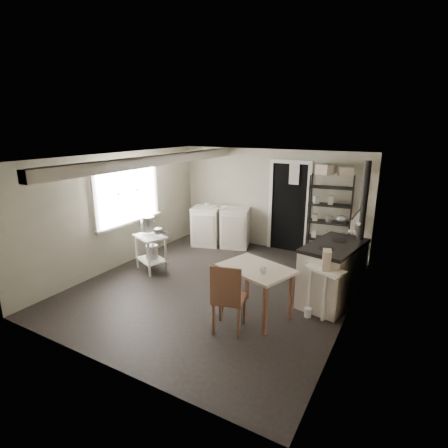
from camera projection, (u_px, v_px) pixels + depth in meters
The scene contains 31 objects.
floor at pixel (216, 286), 6.30m from camera, with size 5.00×5.00×0.00m, color black.
ceiling at pixel (215, 157), 5.68m from camera, with size 5.00×5.00×0.00m, color white.
wall_back at pixel (271, 200), 8.08m from camera, with size 4.50×0.02×2.30m, color #A3A08B.
wall_front at pixel (101, 279), 3.89m from camera, with size 4.50×0.02×2.30m, color #A3A08B.
wall_left at pixel (120, 210), 7.05m from camera, with size 0.02×5.00×2.30m, color #A3A08B.
wall_right at pixel (352, 247), 4.92m from camera, with size 0.02×5.00×2.30m, color #A3A08B.
window at pixel (127, 192), 7.11m from camera, with size 0.12×1.76×1.28m, color silver, non-canonical shape.
doorway at pixel (288, 208), 7.88m from camera, with size 0.96×0.10×2.08m, color silver, non-canonical shape.
ceiling_beam at pixel (158, 160), 6.27m from camera, with size 0.18×5.00×0.18m, color silver, non-canonical shape.
wallpaper_panel at pixel (352, 247), 4.93m from camera, with size 0.01×5.00×2.30m, color beige, non-canonical shape.
utensil_rail at pixel (358, 210), 5.35m from camera, with size 0.06×1.20×0.44m, color #B2B2B4, non-canonical shape.
prep_table at pixel (151, 251), 6.91m from camera, with size 0.63×0.45×0.72m, color silver, non-canonical shape.
stockpot at pixel (148, 224), 6.86m from camera, with size 0.27×0.27×0.29m, color #B2B2B4.
saucepan at pixel (158, 231), 6.70m from camera, with size 0.17×0.17×0.10m, color #B2B2B4.
bucket at pixel (152, 252), 6.94m from camera, with size 0.24×0.24×0.26m, color #B2B2B4.
base_cabinets at pixel (221, 227), 8.36m from camera, with size 1.42×0.61×0.93m, color silver, non-canonical shape.
mixing_bowl at pixel (222, 208), 8.11m from camera, with size 0.30×0.30×0.07m, color white.
counter_cup at pixel (207, 205), 8.33m from camera, with size 0.11×0.11×0.09m, color white.
shelf_rack at pixel (329, 218), 7.27m from camera, with size 0.87×0.34×1.84m, color black, non-canonical shape.
shelf_jar at pixel (315, 197), 7.25m from camera, with size 0.09×0.09×0.19m, color white.
storage_box_a at pixel (325, 166), 7.11m from camera, with size 0.29×0.25×0.20m, color beige.
storage_box_b at pixel (346, 168), 6.92m from camera, with size 0.27×0.25×0.17m, color beige.
stove at pixel (332, 276), 5.68m from camera, with size 0.69×1.25×0.98m, color silver, non-canonical shape.
stovepipe at pixel (364, 204), 5.62m from camera, with size 0.12×0.12×1.54m, color black, non-canonical shape.
side_ledge at pixel (324, 294), 5.10m from camera, with size 0.54×0.29×0.83m, color silver, non-canonical shape.
oats_box at pixel (327, 257), 4.91m from camera, with size 0.11×0.19×0.28m, color beige.
work_table at pixel (255, 292), 5.25m from camera, with size 1.03×0.72×0.79m, color beige, non-canonical shape.
table_cup at pixel (263, 272), 4.92m from camera, with size 0.10×0.10×0.09m, color white.
chair at pixel (229, 298), 4.86m from camera, with size 0.42×0.44×1.02m, color brown, non-canonical shape.
flour_sack at pixel (323, 257), 7.07m from camera, with size 0.40×0.34×0.49m, color silver.
floor_crock at pixel (308, 312), 5.29m from camera, with size 0.11×0.11×0.14m, color white.
Camera 1 is at (2.96, -4.94, 2.80)m, focal length 28.00 mm.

